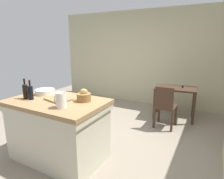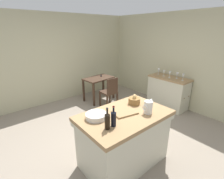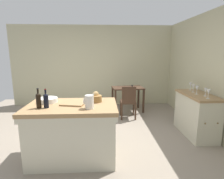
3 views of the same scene
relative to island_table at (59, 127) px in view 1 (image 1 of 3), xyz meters
name	(u,v)px [view 1 (image 1 of 3)]	position (x,y,z in m)	size (l,w,h in m)	color
ground_plane	(96,140)	(0.20, 0.68, -0.50)	(6.76, 6.76, 0.00)	gray
wall_back	(145,58)	(0.20, 3.28, 0.80)	(5.32, 0.12, 2.60)	#B7B28E
island_table	(59,127)	(0.00, 0.00, 0.00)	(1.42, 0.90, 0.92)	#99754C
writing_desk	(175,93)	(1.23, 2.45, 0.12)	(0.96, 0.66, 0.78)	#3D281C
wooden_chair	(165,106)	(1.16, 1.81, -0.02)	(0.41, 0.41, 0.89)	#3D281C
pitcher	(61,100)	(0.29, -0.21, 0.53)	(0.17, 0.13, 0.24)	silver
wash_bowl	(45,92)	(-0.41, 0.17, 0.46)	(0.31, 0.31, 0.08)	silver
bread_basket	(84,97)	(0.37, 0.15, 0.49)	(0.20, 0.20, 0.18)	olive
cutting_board	(58,99)	(0.02, 0.02, 0.44)	(0.36, 0.26, 0.02)	#99754C
wine_bottle_dark	(30,92)	(-0.35, -0.15, 0.54)	(0.07, 0.07, 0.29)	black
wine_bottle_amber	(25,91)	(-0.46, -0.15, 0.55)	(0.07, 0.07, 0.30)	black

